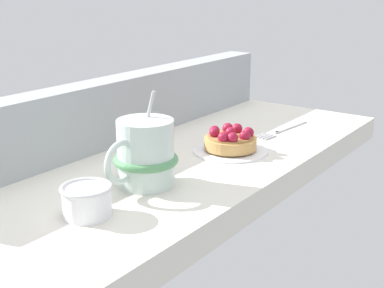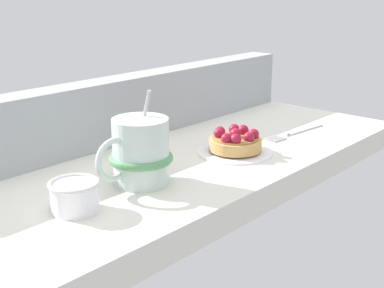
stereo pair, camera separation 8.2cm
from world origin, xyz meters
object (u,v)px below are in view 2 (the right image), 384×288
Objects in this scene: sugar_bowl at (75,195)px; dessert_plate at (235,151)px; raspberry_tart at (235,141)px; coffee_mug at (140,152)px; dessert_fork at (296,132)px.

dessert_plate is at bearing -1.31° from sugar_bowl.
raspberry_tart is 0.66× the size of coffee_mug.
coffee_mug is at bearing 175.28° from raspberry_tart.
raspberry_tart reaches higher than dessert_plate.
dessert_fork is at bearing -2.36° from sugar_bowl.
sugar_bowl is (-32.06, 0.74, 0.02)cm from raspberry_tart.
raspberry_tart is 32.07cm from sugar_bowl.
dessert_plate is 0.79× the size of dessert_fork.
raspberry_tart is 20.26cm from coffee_mug.
sugar_bowl is at bearing 177.64° from dessert_fork.
raspberry_tart is at bearing -4.72° from coffee_mug.
sugar_bowl is (-12.02, -0.91, -2.51)cm from coffee_mug.
sugar_bowl reaches higher than dessert_fork.
coffee_mug is at bearing 175.48° from dessert_fork.
dessert_plate is 0.95× the size of coffee_mug.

